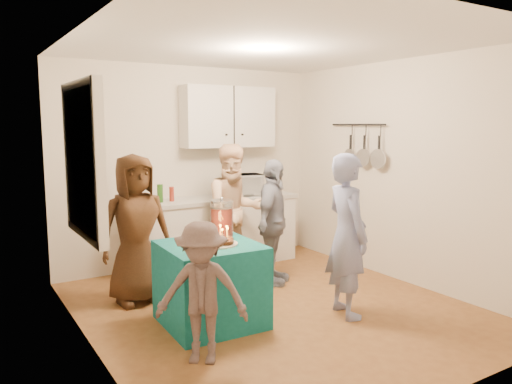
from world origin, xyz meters
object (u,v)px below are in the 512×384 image
punch_jar (222,219)px  child_near_left (202,293)px  party_table (211,284)px  man_birthday (347,235)px  woman_back_right (273,222)px  counter (215,233)px  woman_back_center (235,212)px  microwave (242,185)px  woman_back_left (136,229)px

punch_jar → child_near_left: (-0.65, -0.88, -0.37)m
party_table → man_birthday: 1.38m
woman_back_right → counter: bearing=60.6°
woman_back_center → child_near_left: woman_back_center is taller
microwave → punch_jar: (-1.10, -1.48, -0.12)m
microwave → woman_back_left: (-1.75, -0.79, -0.27)m
woman_back_left → woman_back_center: woman_back_center is taller
woman_back_center → child_near_left: size_ratio=1.45×
punch_jar → man_birthday: bearing=-36.7°
punch_jar → man_birthday: man_birthday is taller
party_table → counter: bearing=61.7°
counter → woman_back_center: size_ratio=1.36×
child_near_left → punch_jar: bearing=91.0°
child_near_left → woman_back_center: bearing=91.0°
punch_jar → counter: bearing=65.4°
woman_back_left → woman_back_right: size_ratio=1.07×
punch_jar → woman_back_right: (0.91, 0.46, -0.20)m
man_birthday → counter: bearing=20.6°
counter → microwave: (0.42, 0.00, 0.62)m
microwave → child_near_left: size_ratio=0.45×
woman_back_left → woman_back_center: (1.30, 0.21, 0.03)m
party_table → woman_back_center: 1.51m
man_birthday → woman_back_left: bearing=61.7°
woman_back_left → child_near_left: woman_back_left is taller
woman_back_center → child_near_left: bearing=-118.3°
microwave → man_birthday: (-0.13, -2.21, -0.26)m
counter → party_table: size_ratio=2.59×
child_near_left → party_table: bearing=95.6°
punch_jar → microwave: bearing=53.4°
microwave → man_birthday: man_birthday is taller
woman_back_right → child_near_left: size_ratio=1.30×
microwave → child_near_left: (-1.75, -2.36, -0.49)m
woman_back_left → child_near_left: bearing=-91.9°
man_birthday → woman_back_center: (-0.32, 1.63, 0.02)m
microwave → punch_jar: microwave is taller
man_birthday → punch_jar: bearing=66.2°
child_near_left → counter: bearing=97.9°
party_table → punch_jar: bearing=43.3°
woman_back_right → woman_back_center: bearing=77.3°
woman_back_center → child_near_left: (-1.30, -1.78, -0.25)m
woman_back_right → child_near_left: bearing=178.8°
woman_back_right → man_birthday: bearing=-128.5°
punch_jar → child_near_left: bearing=-126.2°
counter → microwave: microwave is taller
woman_back_center → woman_back_right: woman_back_center is taller
counter → woman_back_center: woman_back_center is taller
microwave → man_birthday: 2.23m
counter → woman_back_right: woman_back_right is taller
microwave → woman_back_left: 1.94m
counter → microwave: bearing=0.0°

